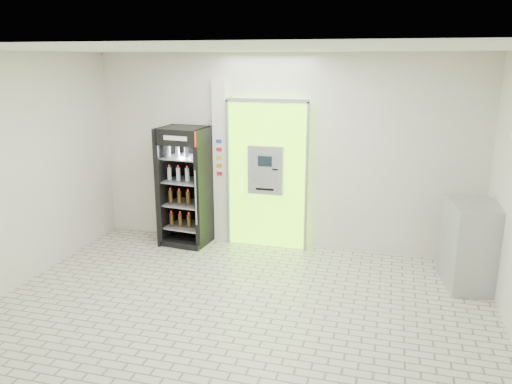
% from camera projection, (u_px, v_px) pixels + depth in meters
% --- Properties ---
extents(ground, '(6.00, 6.00, 0.00)m').
position_uv_depth(ground, '(233.00, 319.00, 5.76)').
color(ground, beige).
rests_on(ground, ground).
extents(room_shell, '(6.00, 6.00, 6.00)m').
position_uv_depth(room_shell, '(231.00, 163.00, 5.28)').
color(room_shell, silver).
rests_on(room_shell, ground).
extents(atm_assembly, '(1.30, 0.24, 2.33)m').
position_uv_depth(atm_assembly, '(267.00, 174.00, 7.75)').
color(atm_assembly, '#75E913').
rests_on(atm_assembly, ground).
extents(pillar, '(0.22, 0.11, 2.60)m').
position_uv_depth(pillar, '(220.00, 162.00, 7.95)').
color(pillar, silver).
rests_on(pillar, ground).
extents(beverage_cooler, '(0.76, 0.71, 1.88)m').
position_uv_depth(beverage_cooler, '(186.00, 188.00, 7.93)').
color(beverage_cooler, black).
rests_on(beverage_cooler, ground).
extents(steel_cabinet, '(0.70, 0.93, 1.13)m').
position_uv_depth(steel_cabinet, '(470.00, 245.00, 6.48)').
color(steel_cabinet, '#9C9FA4').
rests_on(steel_cabinet, ground).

